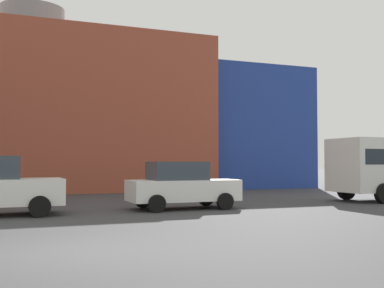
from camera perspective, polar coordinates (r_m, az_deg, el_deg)
name	(u,v)px	position (r m, az deg, el deg)	size (l,w,h in m)	color
ground_plane	(62,253)	(9.41, -15.21, -12.38)	(200.00, 200.00, 0.00)	#38383A
building_backdrop	(31,118)	(31.63, -18.55, 3.00)	(35.87, 10.65, 11.35)	#9E4733
parked_car_3	(182,185)	(17.44, -1.25, -4.94)	(3.95, 1.94, 1.71)	white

